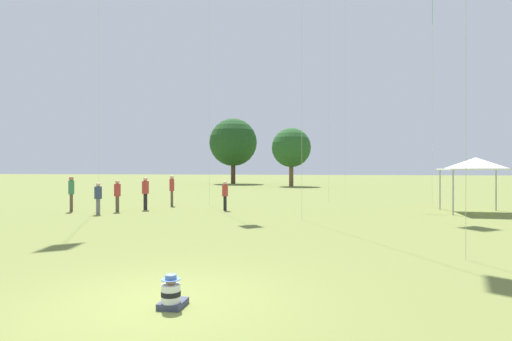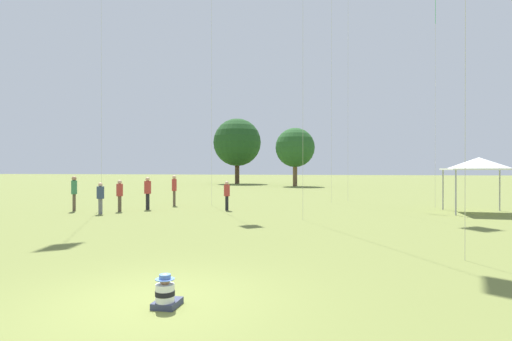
% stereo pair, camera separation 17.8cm
% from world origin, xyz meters
% --- Properties ---
extents(ground_plane, '(300.00, 300.00, 0.00)m').
position_xyz_m(ground_plane, '(0.00, 0.00, 0.00)').
color(ground_plane, olive).
extents(seated_toddler, '(0.38, 0.47, 0.55)m').
position_xyz_m(seated_toddler, '(0.33, -0.22, 0.22)').
color(seated_toddler, '#383D56').
rests_on(seated_toddler, ground).
extents(person_standing_0, '(0.33, 0.33, 1.84)m').
position_xyz_m(person_standing_0, '(-10.70, 12.17, 1.13)').
color(person_standing_0, brown).
rests_on(person_standing_0, ground).
extents(person_standing_1, '(0.44, 0.44, 1.57)m').
position_xyz_m(person_standing_1, '(-3.03, 14.32, 0.94)').
color(person_standing_1, black).
rests_on(person_standing_1, ground).
extents(person_standing_2, '(0.46, 0.46, 1.55)m').
position_xyz_m(person_standing_2, '(-8.57, 11.30, 0.92)').
color(person_standing_2, slate).
rests_on(person_standing_2, ground).
extents(person_standing_5, '(0.43, 0.43, 1.65)m').
position_xyz_m(person_standing_5, '(-8.30, 12.55, 0.99)').
color(person_standing_5, brown).
rests_on(person_standing_5, ground).
extents(person_standing_6, '(0.40, 0.40, 1.84)m').
position_xyz_m(person_standing_6, '(-6.89, 16.21, 1.14)').
color(person_standing_6, brown).
rests_on(person_standing_6, ground).
extents(person_standing_7, '(0.48, 0.48, 1.78)m').
position_xyz_m(person_standing_7, '(-7.36, 13.79, 1.06)').
color(person_standing_7, black).
rests_on(person_standing_7, ground).
extents(canopy_tent, '(3.12, 3.12, 2.80)m').
position_xyz_m(canopy_tent, '(9.67, 15.84, 2.47)').
color(canopy_tent, white).
rests_on(canopy_tent, ground).
extents(distant_tree_0, '(5.07, 5.07, 7.55)m').
position_xyz_m(distant_tree_0, '(-3.17, 45.28, 4.98)').
color(distant_tree_0, brown).
rests_on(distant_tree_0, ground).
extents(distant_tree_1, '(7.19, 7.19, 9.88)m').
position_xyz_m(distant_tree_1, '(-12.81, 52.23, 6.26)').
color(distant_tree_1, '#473323').
rests_on(distant_tree_1, ground).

